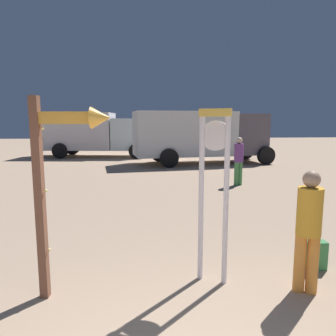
% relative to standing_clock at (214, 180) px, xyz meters
% --- Properties ---
extents(standing_clock, '(0.41, 0.26, 2.32)m').
position_rel_standing_clock_xyz_m(standing_clock, '(0.00, 0.00, 0.00)').
color(standing_clock, white).
rests_on(standing_clock, ground_plane).
extents(arrow_sign, '(0.94, 0.29, 2.45)m').
position_rel_standing_clock_xyz_m(arrow_sign, '(-1.87, -0.27, 0.25)').
color(arrow_sign, brown).
rests_on(arrow_sign, ground_plane).
extents(person_near_clock, '(0.30, 0.30, 1.57)m').
position_rel_standing_clock_xyz_m(person_near_clock, '(1.12, -0.40, -0.53)').
color(person_near_clock, orange).
rests_on(person_near_clock, ground_plane).
extents(backpack, '(0.29, 0.21, 0.42)m').
position_rel_standing_clock_xyz_m(backpack, '(1.59, 0.21, -1.20)').
color(backpack, '#3D8C50').
rests_on(backpack, ground_plane).
extents(person_distant, '(0.31, 0.31, 1.64)m').
position_rel_standing_clock_xyz_m(person_distant, '(2.34, 6.42, -0.49)').
color(person_distant, '#4A934F').
rests_on(person_distant, ground_plane).
extents(box_truck_near, '(7.25, 3.39, 2.67)m').
position_rel_standing_clock_xyz_m(box_truck_near, '(2.03, 12.19, 0.11)').
color(box_truck_near, silver).
rests_on(box_truck_near, ground_plane).
extents(box_truck_far, '(6.70, 3.06, 2.69)m').
position_rel_standing_clock_xyz_m(box_truck_far, '(-4.10, 15.99, 0.09)').
color(box_truck_far, silver).
rests_on(box_truck_far, ground_plane).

